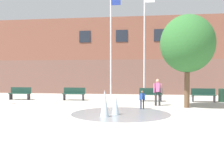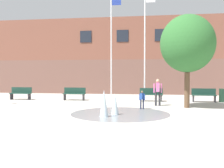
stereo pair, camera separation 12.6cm
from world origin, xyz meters
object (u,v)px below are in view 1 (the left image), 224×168
Objects in this scene: park_bench_under_left_flagpole at (74,94)px; flagpole_left at (111,43)px; trash_can at (223,95)px; street_tree_near_building at (187,44)px; park_bench_far_left at (20,93)px; park_bench_near_trashcan at (151,94)px; flagpole_right at (145,42)px; child_with_pink_shirt at (142,98)px; park_bench_far_right at (203,95)px; teen_by_trashcan at (158,90)px.

flagpole_left is at bearing 31.66° from park_bench_under_left_flagpole.
trash_can is 0.17× the size of street_tree_near_building.
park_bench_far_left is 9.57m from park_bench_near_trashcan.
park_bench_far_left is 1.78× the size of trash_can.
child_with_pink_shirt is at bearing -90.22° from flagpole_right.
park_bench_near_trashcan reaches higher than trash_can.
park_bench_under_left_flagpole is 1.62× the size of child_with_pink_shirt.
park_bench_far_right is 1.78× the size of trash_can.
park_bench_near_trashcan is at bearing 26.88° from child_with_pink_shirt.
street_tree_near_building is at bearing -115.14° from park_bench_far_right.
teen_by_trashcan is 0.20× the size of flagpole_right.
street_tree_near_building reaches higher than park_bench_far_left.
child_with_pink_shirt is 3.99m from street_tree_near_building.
park_bench_far_left and park_bench_near_trashcan have the same top height.
park_bench_under_left_flagpole reaches higher than trash_can.
park_bench_far_left reaches higher than trash_can.
park_bench_far_right is 0.20× the size of flagpole_left.
park_bench_far_left is 1.62× the size of child_with_pink_shirt.
park_bench_under_left_flagpole is 1.78× the size of trash_can.
park_bench_near_trashcan is at bearing -177.57° from trash_can.
park_bench_far_left is at bearing -178.44° from trash_can.
child_with_pink_shirt is 0.12× the size of flagpole_right.
park_bench_far_right is (9.03, 0.13, 0.00)m from park_bench_under_left_flagpole.
child_with_pink_shirt is 7.17m from flagpole_left.
trash_can is at bearing 6.32° from park_bench_far_right.
teen_by_trashcan is 3.16m from street_tree_near_building.
park_bench_near_trashcan is at bearing 1.12° from park_bench_far_left.
park_bench_far_left is at bearing -178.88° from park_bench_near_trashcan.
teen_by_trashcan is 5.25m from trash_can.
park_bench_under_left_flagpole is 0.20× the size of flagpole_left.
park_bench_far_right is at bearing 1.00° from park_bench_near_trashcan.
park_bench_under_left_flagpole is 1.00× the size of park_bench_far_right.
flagpole_right reaches higher than street_tree_near_building.
flagpole_left is (-6.53, 1.41, 3.74)m from park_bench_far_right.
street_tree_near_building is at bearing -58.48° from park_bench_near_trashcan.
flagpole_left reaches higher than park_bench_under_left_flagpole.
park_bench_far_left is at bearing -169.70° from flagpole_right.
park_bench_far_left is 1.01× the size of teen_by_trashcan.
street_tree_near_building is at bearing -62.50° from flagpole_right.
trash_can is 5.44m from street_tree_near_building.
flagpole_left is 0.99× the size of flagpole_right.
park_bench_under_left_flagpole is 8.69m from street_tree_near_building.
child_with_pink_shirt is 0.62× the size of teen_by_trashcan.
park_bench_near_trashcan is at bearing 9.67° from teen_by_trashcan.
park_bench_near_trashcan and park_bench_far_right have the same top height.
park_bench_near_trashcan is at bearing -72.48° from flagpole_right.
park_bench_far_right is 7.65m from flagpole_left.
park_bench_near_trashcan is 1.01× the size of teen_by_trashcan.
park_bench_under_left_flagpole is at bearing -179.27° from park_bench_near_trashcan.
park_bench_under_left_flagpole is at bearing -148.34° from flagpole_left.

